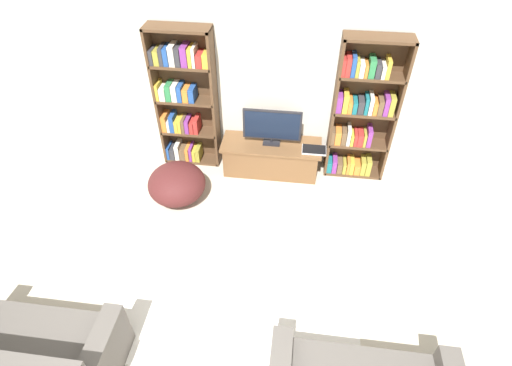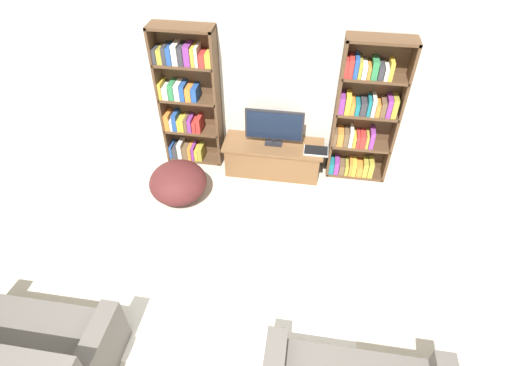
{
  "view_description": "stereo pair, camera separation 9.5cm",
  "coord_description": "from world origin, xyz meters",
  "px_view_note": "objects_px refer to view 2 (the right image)",
  "views": [
    {
      "loc": [
        0.48,
        -0.67,
        3.86
      ],
      "look_at": [
        0.03,
        2.81,
        0.7
      ],
      "focal_mm": 28.0,
      "sensor_mm": 36.0,
      "label": 1
    },
    {
      "loc": [
        0.58,
        -0.66,
        3.86
      ],
      "look_at": [
        0.03,
        2.81,
        0.7
      ],
      "focal_mm": 28.0,
      "sensor_mm": 36.0,
      "label": 2
    }
  ],
  "objects_px": {
    "bookshelf_right": "(364,115)",
    "television": "(274,127)",
    "bookshelf_left": "(187,99)",
    "couch_left_sectional": "(24,352)",
    "tv_stand": "(273,157)",
    "laptop": "(316,151)",
    "beanbag_ottoman": "(178,182)"
  },
  "relations": [
    {
      "from": "laptop",
      "to": "television",
      "type": "bearing_deg",
      "value": 170.7
    },
    {
      "from": "couch_left_sectional",
      "to": "beanbag_ottoman",
      "type": "relative_size",
      "value": 2.04
    },
    {
      "from": "television",
      "to": "couch_left_sectional",
      "type": "bearing_deg",
      "value": -119.94
    },
    {
      "from": "bookshelf_left",
      "to": "tv_stand",
      "type": "relative_size",
      "value": 1.44
    },
    {
      "from": "bookshelf_left",
      "to": "couch_left_sectional",
      "type": "height_order",
      "value": "bookshelf_left"
    },
    {
      "from": "television",
      "to": "beanbag_ottoman",
      "type": "bearing_deg",
      "value": -147.42
    },
    {
      "from": "bookshelf_left",
      "to": "laptop",
      "type": "xyz_separation_m",
      "value": [
        1.85,
        -0.23,
        -0.52
      ]
    },
    {
      "from": "bookshelf_left",
      "to": "tv_stand",
      "type": "height_order",
      "value": "bookshelf_left"
    },
    {
      "from": "bookshelf_right",
      "to": "beanbag_ottoman",
      "type": "distance_m",
      "value": 2.65
    },
    {
      "from": "bookshelf_right",
      "to": "television",
      "type": "xyz_separation_m",
      "value": [
        -1.18,
        -0.13,
        -0.21
      ]
    },
    {
      "from": "bookshelf_left",
      "to": "laptop",
      "type": "distance_m",
      "value": 1.93
    },
    {
      "from": "bookshelf_right",
      "to": "television",
      "type": "distance_m",
      "value": 1.21
    },
    {
      "from": "laptop",
      "to": "beanbag_ottoman",
      "type": "bearing_deg",
      "value": -159.66
    },
    {
      "from": "couch_left_sectional",
      "to": "bookshelf_right",
      "type": "bearing_deg",
      "value": 47.96
    },
    {
      "from": "tv_stand",
      "to": "laptop",
      "type": "distance_m",
      "value": 0.66
    },
    {
      "from": "beanbag_ottoman",
      "to": "bookshelf_left",
      "type": "bearing_deg",
      "value": 92.59
    },
    {
      "from": "tv_stand",
      "to": "television",
      "type": "height_order",
      "value": "television"
    },
    {
      "from": "tv_stand",
      "to": "couch_left_sectional",
      "type": "relative_size",
      "value": 0.9
    },
    {
      "from": "bookshelf_left",
      "to": "couch_left_sectional",
      "type": "xyz_separation_m",
      "value": [
        -0.64,
        -3.39,
        -0.73
      ]
    },
    {
      "from": "bookshelf_right",
      "to": "tv_stand",
      "type": "height_order",
      "value": "bookshelf_right"
    },
    {
      "from": "couch_left_sectional",
      "to": "tv_stand",
      "type": "bearing_deg",
      "value": 59.92
    },
    {
      "from": "bookshelf_left",
      "to": "bookshelf_right",
      "type": "height_order",
      "value": "same"
    },
    {
      "from": "tv_stand",
      "to": "television",
      "type": "bearing_deg",
      "value": 90.0
    },
    {
      "from": "television",
      "to": "laptop",
      "type": "relative_size",
      "value": 2.41
    },
    {
      "from": "laptop",
      "to": "beanbag_ottoman",
      "type": "relative_size",
      "value": 0.43
    },
    {
      "from": "bookshelf_left",
      "to": "television",
      "type": "distance_m",
      "value": 1.27
    },
    {
      "from": "bookshelf_right",
      "to": "couch_left_sectional",
      "type": "distance_m",
      "value": 4.62
    },
    {
      "from": "bookshelf_left",
      "to": "beanbag_ottoman",
      "type": "relative_size",
      "value": 2.64
    },
    {
      "from": "bookshelf_right",
      "to": "laptop",
      "type": "xyz_separation_m",
      "value": [
        -0.58,
        -0.23,
        -0.49
      ]
    },
    {
      "from": "tv_stand",
      "to": "couch_left_sectional",
      "type": "height_order",
      "value": "couch_left_sectional"
    },
    {
      "from": "bookshelf_left",
      "to": "bookshelf_right",
      "type": "distance_m",
      "value": 2.42
    },
    {
      "from": "tv_stand",
      "to": "couch_left_sectional",
      "type": "bearing_deg",
      "value": -120.08
    }
  ]
}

